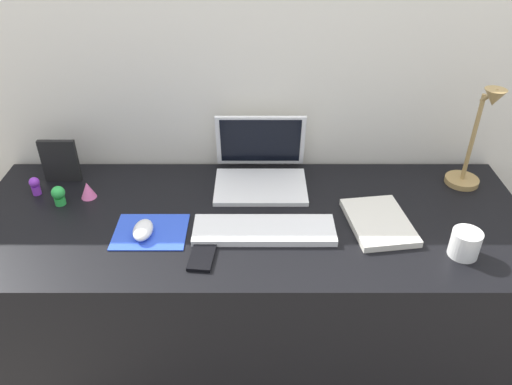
{
  "coord_description": "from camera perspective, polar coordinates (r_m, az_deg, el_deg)",
  "views": [
    {
      "loc": [
        0.02,
        -1.23,
        1.64
      ],
      "look_at": [
        0.01,
        0.0,
        0.83
      ],
      "focal_mm": 35.41,
      "sensor_mm": 36.0,
      "label": 1
    }
  ],
  "objects": [
    {
      "name": "toy_figurine_purple",
      "position": [
        1.77,
        -23.52,
        0.79
      ],
      "size": [
        0.03,
        0.03,
        0.06
      ],
      "color": "purple",
      "rests_on": "desk"
    },
    {
      "name": "notebook_pad",
      "position": [
        1.54,
        13.86,
        -3.29
      ],
      "size": [
        0.2,
        0.26,
        0.02
      ],
      "primitive_type": "cube",
      "rotation": [
        0.0,
        0.0,
        0.14
      ],
      "color": "silver",
      "rests_on": "desk"
    },
    {
      "name": "desk_lamp",
      "position": [
        1.73,
        23.78,
        5.28
      ],
      "size": [
        0.11,
        0.15,
        0.36
      ],
      "color": "#A5844C",
      "rests_on": "desk"
    },
    {
      "name": "picture_frame",
      "position": [
        1.79,
        -21.1,
        3.38
      ],
      "size": [
        0.12,
        0.02,
        0.15
      ],
      "primitive_type": "cube",
      "color": "black",
      "rests_on": "desk"
    },
    {
      "name": "cell_phone",
      "position": [
        1.39,
        -5.9,
        -7.02
      ],
      "size": [
        0.08,
        0.13,
        0.01
      ],
      "primitive_type": "cube",
      "rotation": [
        0.0,
        0.0,
        -0.1
      ],
      "color": "black",
      "rests_on": "desk"
    },
    {
      "name": "toy_figurine_green",
      "position": [
        1.68,
        -21.24,
        -0.22
      ],
      "size": [
        0.04,
        0.04,
        0.06
      ],
      "color": "green",
      "rests_on": "desk"
    },
    {
      "name": "coffee_mug",
      "position": [
        1.48,
        22.7,
        -5.4
      ],
      "size": [
        0.08,
        0.08,
        0.08
      ],
      "primitive_type": "cylinder",
      "color": "white",
      "rests_on": "desk"
    },
    {
      "name": "desk",
      "position": [
        1.77,
        -0.42,
        -12.51
      ],
      "size": [
        1.69,
        0.64,
        0.74
      ],
      "primitive_type": "cube",
      "color": "black",
      "rests_on": "ground_plane"
    },
    {
      "name": "toy_figurine_pink",
      "position": [
        1.69,
        -18.31,
        0.31
      ],
      "size": [
        0.05,
        0.05,
        0.05
      ],
      "primitive_type": "cone",
      "color": "pink",
      "rests_on": "desk"
    },
    {
      "name": "laptop",
      "position": [
        1.68,
        0.68,
        3.04
      ],
      "size": [
        0.3,
        0.26,
        0.21
      ],
      "color": "white",
      "rests_on": "desk"
    },
    {
      "name": "ground_plane",
      "position": [
        2.06,
        -0.38,
        -19.7
      ],
      "size": [
        6.0,
        6.0,
        0.0
      ],
      "primitive_type": "plane",
      "color": "gray"
    },
    {
      "name": "keyboard",
      "position": [
        1.46,
        1.08,
        -4.26
      ],
      "size": [
        0.41,
        0.13,
        0.02
      ],
      "primitive_type": "cube",
      "color": "white",
      "rests_on": "desk"
    },
    {
      "name": "mouse",
      "position": [
        1.48,
        -12.49,
        -4.13
      ],
      "size": [
        0.06,
        0.1,
        0.03
      ],
      "primitive_type": "ellipsoid",
      "color": "white",
      "rests_on": "mousepad"
    },
    {
      "name": "back_wall",
      "position": [
        1.85,
        -0.36,
        3.07
      ],
      "size": [
        2.89,
        0.05,
        1.42
      ],
      "primitive_type": "cube",
      "color": "silver",
      "rests_on": "ground_plane"
    },
    {
      "name": "mousepad",
      "position": [
        1.5,
        -11.66,
        -4.34
      ],
      "size": [
        0.21,
        0.17,
        0.0
      ],
      "primitive_type": "cube",
      "color": "blue",
      "rests_on": "desk"
    }
  ]
}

